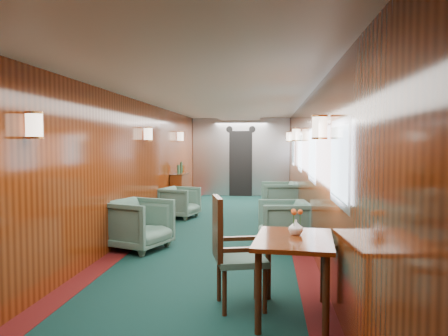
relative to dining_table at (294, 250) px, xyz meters
name	(u,v)px	position (x,y,z in m)	size (l,w,h in m)	color
room	(219,143)	(-1.09, 3.46, 1.00)	(12.00, 12.10, 2.40)	#0C2D27
bulkhead	(241,157)	(-1.09, 9.38, 0.55)	(2.98, 0.17, 2.39)	#B3B5BB
windows_right	(305,153)	(0.40, 3.71, 0.82)	(0.02, 8.60, 0.80)	#B6B8BD
wall_sconces	(223,134)	(-1.09, 4.03, 1.16)	(2.97, 7.97, 0.25)	beige
dining_table	(294,250)	(0.00, 0.00, 0.00)	(0.80, 1.07, 0.75)	#65270D
side_chair	(231,248)	(-0.61, 0.17, -0.03)	(0.59, 0.61, 1.11)	#1C433C
credenza	(180,190)	(-2.43, 6.57, -0.18)	(0.31, 0.99, 1.16)	#65270D
flower_vase	(296,227)	(0.02, 0.13, 0.19)	(0.14, 0.14, 0.14)	white
armchair_left_near	(139,224)	(-2.22, 2.40, -0.25)	(0.82, 0.85, 0.77)	#1C433C
armchair_left_far	(180,202)	(-2.16, 5.26, -0.29)	(0.72, 0.74, 0.67)	#1C433C
armchair_right_near	(284,223)	(0.01, 2.92, -0.28)	(0.76, 0.78, 0.71)	#1C433C
armchair_right_far	(280,198)	(0.02, 5.88, -0.26)	(0.80, 0.83, 0.75)	#1C433C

